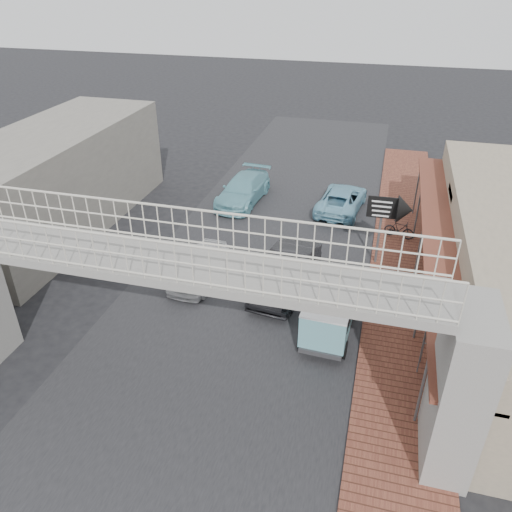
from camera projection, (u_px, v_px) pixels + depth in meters
The scene contains 14 objects.
ground at pixel (228, 326), 19.17m from camera, with size 120.00×120.00×0.00m, color black.
road_strip at pixel (228, 326), 19.17m from camera, with size 10.00×60.00×0.01m, color black.
sidewalk at pixel (403, 306), 20.20m from camera, with size 3.00×40.00×0.10m, color brown.
footbridge at pixel (182, 323), 14.23m from camera, with size 16.40×2.40×6.34m.
building_far_left at pixel (56, 180), 25.34m from camera, with size 5.00×14.00×5.00m, color gray.
white_hatchback at pixel (199, 266), 21.62m from camera, with size 1.62×4.03×1.37m, color silver.
dark_sedan at pixel (286, 273), 20.94m from camera, with size 1.71×4.91×1.62m, color black.
angkot_curb at pixel (342, 199), 27.78m from camera, with size 2.20×4.78×1.33m, color #76B4CC.
angkot_far at pixel (243, 190), 28.79m from camera, with size 2.07×5.08×1.48m, color #6BADBA.
angkot_van at pixel (331, 308), 18.26m from camera, with size 1.85×3.74×1.79m.
motorcycle_near at pixel (374, 294), 20.08m from camera, with size 0.59×1.71×0.90m, color black.
motorcycle_far at pixel (399, 229), 24.90m from camera, with size 0.42×1.50×0.90m, color black.
street_clock at pixel (441, 309), 15.69m from camera, with size 0.79×0.69×3.08m.
arrow_sign at pixel (402, 210), 21.51m from camera, with size 1.95×1.23×3.38m.
Camera 1 is at (4.97, -14.35, 12.05)m, focal length 35.00 mm.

